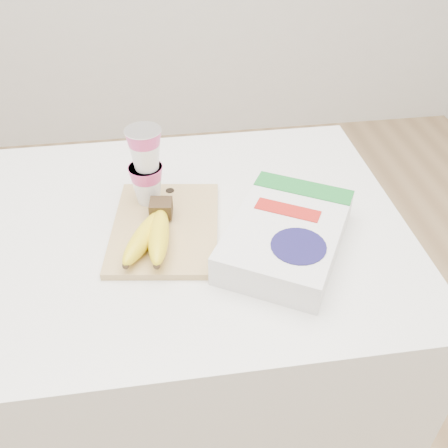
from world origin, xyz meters
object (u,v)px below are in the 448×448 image
(cutting_board, at_px, (166,227))
(bananas, at_px, (152,233))
(yogurt_stack, at_px, (146,164))
(table, at_px, (156,352))
(cereal_box, at_px, (286,235))

(cutting_board, distance_m, bananas, 0.07)
(yogurt_stack, bearing_deg, bananas, -88.89)
(table, relative_size, cutting_board, 3.83)
(cutting_board, height_order, yogurt_stack, yogurt_stack)
(cereal_box, bearing_deg, table, -169.44)
(yogurt_stack, relative_size, cereal_box, 0.48)
(table, bearing_deg, yogurt_stack, 69.88)
(table, distance_m, bananas, 0.48)
(cereal_box, bearing_deg, yogurt_stack, 175.68)
(cutting_board, relative_size, cereal_box, 0.81)
(cutting_board, relative_size, bananas, 1.42)
(bananas, xyz_separation_m, yogurt_stack, (-0.00, 0.15, 0.07))
(table, bearing_deg, cereal_box, -19.33)
(bananas, distance_m, cereal_box, 0.27)
(table, relative_size, yogurt_stack, 6.47)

